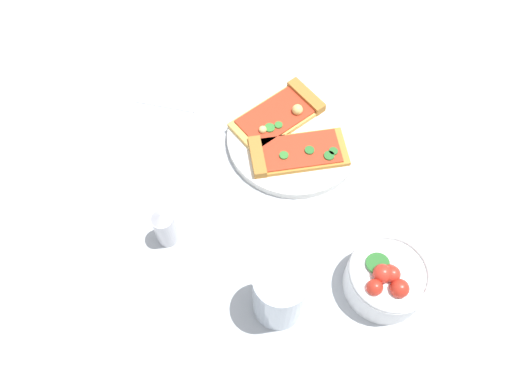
# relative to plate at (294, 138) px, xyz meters

# --- Properties ---
(ground_plane) EXTENTS (2.40, 2.40, 0.00)m
(ground_plane) POSITION_rel_plate_xyz_m (-0.01, 0.05, -0.01)
(ground_plane) COLOR #B2B7BC
(ground_plane) RESTS_ON ground
(plate) EXTENTS (0.22, 0.22, 0.01)m
(plate) POSITION_rel_plate_xyz_m (0.00, 0.00, 0.00)
(plate) COLOR white
(plate) RESTS_ON ground_plane
(pizza_slice_near) EXTENTS (0.16, 0.10, 0.01)m
(pizza_slice_near) POSITION_rel_plate_xyz_m (0.00, 0.04, 0.01)
(pizza_slice_near) COLOR gold
(pizza_slice_near) RESTS_ON plate
(pizza_slice_far) EXTENTS (0.17, 0.15, 0.02)m
(pizza_slice_far) POSITION_rel_plate_xyz_m (0.02, -0.04, 0.01)
(pizza_slice_far) COLOR #E5B256
(pizza_slice_far) RESTS_ON plate
(salad_bowl) EXTENTS (0.11, 0.11, 0.08)m
(salad_bowl) POSITION_rel_plate_xyz_m (-0.12, 0.25, 0.03)
(salad_bowl) COLOR white
(salad_bowl) RESTS_ON ground_plane
(soda_glass) EXTENTS (0.07, 0.07, 0.11)m
(soda_glass) POSITION_rel_plate_xyz_m (0.03, 0.28, 0.04)
(soda_glass) COLOR silver
(soda_glass) RESTS_ON ground_plane
(paper_napkin) EXTENTS (0.13, 0.15, 0.00)m
(paper_napkin) POSITION_rel_plate_xyz_m (0.21, -0.13, -0.01)
(paper_napkin) COLOR white
(paper_napkin) RESTS_ON ground_plane
(pepper_shaker) EXTENTS (0.03, 0.03, 0.08)m
(pepper_shaker) POSITION_rel_plate_xyz_m (0.19, 0.18, 0.03)
(pepper_shaker) COLOR silver
(pepper_shaker) RESTS_ON ground_plane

